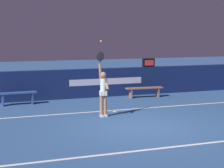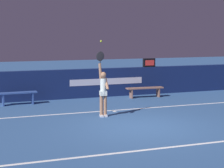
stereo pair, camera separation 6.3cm
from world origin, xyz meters
TOP-DOWN VIEW (x-y plane):
  - ground_plane at (0.00, 0.00)m, footprint 60.00×60.00m
  - court_lines at (0.00, 0.30)m, footprint 11.42×5.16m
  - back_wall at (0.00, 6.04)m, footprint 17.16×0.30m
  - speed_display at (3.03, 6.03)m, footprint 0.59×0.17m
  - tennis_player at (-0.68, 1.90)m, footprint 0.43×0.40m
  - tennis_ball at (-0.80, 1.75)m, footprint 0.07×0.07m
  - courtside_bench_near at (2.40, 5.12)m, footprint 1.75×0.47m
  - courtside_bench_far at (-3.27, 5.23)m, footprint 1.56×0.40m

SIDE VIEW (x-z plane):
  - ground_plane at x=0.00m, z-range 0.00..0.00m
  - court_lines at x=0.00m, z-range 0.00..0.00m
  - courtside_bench_near at x=2.40m, z-range 0.13..0.60m
  - courtside_bench_far at x=-3.27m, z-range 0.14..0.66m
  - back_wall at x=0.00m, z-range 0.00..1.31m
  - tennis_player at x=-0.68m, z-range -0.21..2.11m
  - speed_display at x=3.03m, z-range 1.31..1.72m
  - tennis_ball at x=-0.80m, z-range 2.62..2.69m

